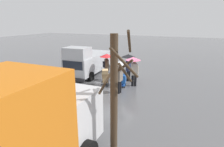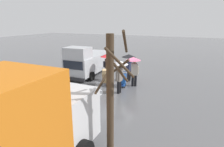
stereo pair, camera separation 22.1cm
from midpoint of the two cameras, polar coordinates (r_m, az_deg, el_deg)
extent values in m
plane|color=#5B5B5E|center=(14.04, 1.33, -3.12)|extent=(90.00, 90.00, 0.00)
cylinder|color=#ADAFB5|center=(12.39, -29.54, -7.92)|extent=(2.80, 2.80, 0.01)
cylinder|color=silver|center=(12.45, -7.90, -5.80)|extent=(2.02, 2.02, 0.01)
cylinder|color=silver|center=(16.90, -12.78, -0.22)|extent=(1.69, 1.69, 0.01)
cube|color=#B7BABF|center=(16.38, -7.28, 3.36)|extent=(2.11, 5.26, 1.40)
cube|color=#B7BABF|center=(14.56, -10.98, 6.13)|extent=(1.88, 1.45, 0.84)
cube|color=black|center=(14.12, -12.34, 2.42)|extent=(1.66, 0.11, 0.63)
cube|color=#232326|center=(14.36, -12.18, -1.69)|extent=(1.96, 0.22, 0.24)
cylinder|color=black|center=(14.73, -6.78, -0.85)|extent=(0.26, 0.73, 0.72)
cylinder|color=black|center=(15.72, -13.12, -0.10)|extent=(0.26, 0.73, 0.72)
cylinder|color=black|center=(17.54, -1.88, 1.96)|extent=(0.26, 0.73, 0.72)
cylinder|color=black|center=(18.37, -7.53, 2.47)|extent=(0.26, 0.73, 0.72)
cube|color=silver|center=(6.92, -15.42, -12.13)|extent=(2.21, 1.82, 1.80)
cube|color=black|center=(7.45, -11.20, -7.10)|extent=(1.98, 0.08, 0.81)
cylinder|color=black|center=(7.82, -24.44, -17.19)|extent=(0.31, 0.96, 0.96)
cube|color=#1951B2|center=(13.33, 2.62, -1.48)|extent=(0.65, 0.84, 0.56)
cube|color=#1951B2|center=(13.47, 2.59, -3.35)|extent=(0.58, 0.76, 0.04)
cylinder|color=#1951B2|center=(13.61, 2.94, 0.64)|extent=(0.58, 0.14, 0.04)
sphere|color=black|center=(13.19, 3.25, -4.20)|extent=(0.10, 0.10, 0.10)
sphere|color=black|center=(13.25, 1.47, -4.07)|extent=(0.10, 0.10, 0.10)
sphere|color=black|center=(13.75, 3.66, -3.35)|extent=(0.10, 0.10, 0.10)
sphere|color=black|center=(13.82, 1.95, -3.23)|extent=(0.10, 0.10, 0.10)
cube|color=#515156|center=(13.66, -2.51, -2.73)|extent=(0.70, 0.75, 0.03)
cylinder|color=#515156|center=(13.79, -1.65, -0.15)|extent=(0.04, 0.04, 1.10)
cylinder|color=#515156|center=(13.78, -3.48, -0.19)|extent=(0.04, 0.04, 1.10)
cylinder|color=black|center=(13.99, -1.55, -2.77)|extent=(0.13, 0.20, 0.20)
cylinder|color=black|center=(13.98, -3.52, -2.81)|extent=(0.13, 0.20, 0.20)
cube|color=tan|center=(13.60, -2.52, -1.97)|extent=(0.52, 0.55, 0.35)
cube|color=#A37F51|center=(13.50, -2.54, -0.59)|extent=(0.60, 0.58, 0.33)
cube|color=tan|center=(13.42, -2.55, 0.61)|extent=(0.63, 0.72, 0.26)
cylinder|color=black|center=(14.74, 4.82, -0.58)|extent=(0.18, 0.18, 0.82)
cylinder|color=black|center=(14.58, 4.38, -0.76)|extent=(0.18, 0.18, 0.82)
cube|color=#282D47|center=(14.45, 4.67, 2.49)|extent=(0.39, 0.50, 0.84)
sphere|color=#8C6647|center=(14.33, 4.72, 4.59)|extent=(0.22, 0.22, 0.22)
cylinder|color=#282D47|center=(14.67, 5.24, 2.48)|extent=(0.10, 0.10, 0.55)
cylinder|color=#282D47|center=(14.24, 4.36, 3.21)|extent=(0.32, 0.18, 0.50)
cylinder|color=#333338|center=(14.28, 4.49, 3.90)|extent=(0.02, 0.02, 0.86)
cone|color=black|center=(14.21, 4.52, 5.40)|extent=(1.04, 1.04, 0.22)
sphere|color=#333338|center=(14.19, 4.53, 5.92)|extent=(0.04, 0.04, 0.04)
cylinder|color=black|center=(14.88, -2.13, -0.38)|extent=(0.18, 0.18, 0.82)
cylinder|color=black|center=(14.69, -2.00, -0.59)|extent=(0.18, 0.18, 0.82)
cube|color=#473323|center=(14.58, -2.10, 2.65)|extent=(0.48, 0.52, 0.84)
sphere|color=tan|center=(14.46, -2.12, 4.73)|extent=(0.22, 0.22, 0.22)
cylinder|color=#473323|center=(14.84, -2.26, 2.69)|extent=(0.10, 0.10, 0.55)
cylinder|color=#473323|center=(14.36, -1.91, 3.35)|extent=(0.31, 0.25, 0.50)
cylinder|color=#333338|center=(14.40, -2.04, 4.03)|extent=(0.02, 0.02, 0.86)
cone|color=red|center=(14.32, -2.06, 5.52)|extent=(1.04, 1.04, 0.22)
sphere|color=#333338|center=(14.30, -2.06, 6.03)|extent=(0.04, 0.04, 0.04)
cube|color=black|center=(14.54, -2.88, 2.77)|extent=(0.30, 0.34, 0.44)
cylinder|color=black|center=(13.57, 6.60, -2.09)|extent=(0.18, 0.18, 0.82)
cylinder|color=black|center=(13.55, 5.76, -2.10)|extent=(0.18, 0.18, 0.82)
cube|color=#B2A899|center=(13.32, 6.28, 1.30)|extent=(0.51, 0.43, 0.84)
sphere|color=#8C6647|center=(13.20, 6.35, 3.57)|extent=(0.22, 0.22, 0.22)
cylinder|color=#B2A899|center=(13.37, 7.39, 1.09)|extent=(0.10, 0.10, 0.55)
cylinder|color=#B2A899|center=(13.23, 5.55, 2.21)|extent=(0.21, 0.32, 0.50)
cylinder|color=#333338|center=(13.22, 5.90, 2.90)|extent=(0.02, 0.02, 0.86)
cone|color=#E0668E|center=(13.15, 5.95, 4.51)|extent=(1.04, 1.04, 0.22)
sphere|color=#333338|center=(13.12, 5.97, 5.07)|extent=(0.04, 0.04, 0.04)
cylinder|color=black|center=(12.12, 1.49, -4.21)|extent=(0.18, 0.18, 0.82)
cylinder|color=black|center=(12.28, 1.93, -3.93)|extent=(0.18, 0.18, 0.82)
cube|color=slate|center=(11.94, 1.74, -0.32)|extent=(0.33, 0.47, 0.84)
sphere|color=#8C6647|center=(11.80, 1.77, 2.20)|extent=(0.22, 0.22, 0.22)
cylinder|color=slate|center=(11.74, 1.15, -0.86)|extent=(0.10, 0.10, 0.55)
cylinder|color=slate|center=(12.05, 2.07, 0.91)|extent=(0.31, 0.14, 0.50)
cylinder|color=#333338|center=(11.93, 1.99, 1.55)|extent=(0.02, 0.02, 0.86)
cone|color=white|center=(11.84, 2.00, 3.33)|extent=(1.04, 1.04, 0.22)
sphere|color=#333338|center=(11.81, 2.01, 3.95)|extent=(0.04, 0.04, 0.04)
cylinder|color=#423323|center=(6.10, -0.46, -8.01)|extent=(0.24, 0.24, 4.19)
cylinder|color=#423323|center=(5.31, 2.73, 3.04)|extent=(0.62, 0.96, 1.02)
cylinder|color=#423323|center=(6.08, 1.93, 1.70)|extent=(0.85, 0.31, 0.69)
cylinder|color=#423323|center=(5.55, 4.10, 9.47)|extent=(0.29, 0.93, 0.75)
cylinder|color=#423323|center=(5.59, 2.94, 0.10)|extent=(0.21, 0.84, 0.77)
cylinder|color=#423323|center=(6.09, -3.07, -2.88)|extent=(0.22, 0.72, 0.59)
camera|label=1|loc=(0.11, -90.49, -0.14)|focal=30.23mm
camera|label=2|loc=(0.11, 89.51, 0.14)|focal=30.23mm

